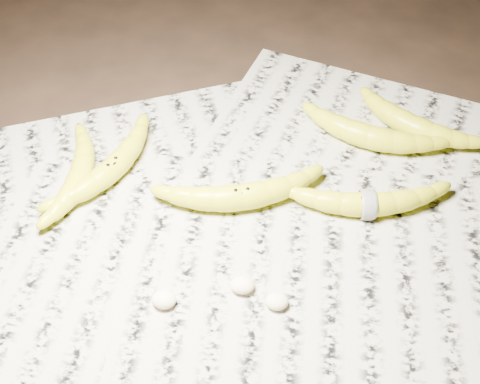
# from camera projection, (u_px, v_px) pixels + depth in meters

# --- Properties ---
(ground) EXTENTS (3.00, 3.00, 0.00)m
(ground) POSITION_uv_depth(u_px,v_px,m) (227.00, 228.00, 0.96)
(ground) COLOR black
(ground) RESTS_ON ground
(newspaper_patch) EXTENTS (0.90, 0.70, 0.01)m
(newspaper_patch) POSITION_uv_depth(u_px,v_px,m) (248.00, 221.00, 0.96)
(newspaper_patch) COLOR #B0AB96
(newspaper_patch) RESTS_ON ground
(banana_left_a) EXTENTS (0.15, 0.21, 0.04)m
(banana_left_a) POSITION_uv_depth(u_px,v_px,m) (112.00, 167.00, 1.01)
(banana_left_a) COLOR yellow
(banana_left_a) RESTS_ON newspaper_patch
(banana_left_b) EXTENTS (0.06, 0.18, 0.03)m
(banana_left_b) POSITION_uv_depth(u_px,v_px,m) (79.00, 173.00, 1.00)
(banana_left_b) COLOR yellow
(banana_left_b) RESTS_ON newspaper_patch
(banana_center) EXTENTS (0.23, 0.12, 0.04)m
(banana_center) POSITION_uv_depth(u_px,v_px,m) (241.00, 195.00, 0.96)
(banana_center) COLOR yellow
(banana_center) RESTS_ON newspaper_patch
(banana_taped) EXTENTS (0.22, 0.08, 0.04)m
(banana_taped) POSITION_uv_depth(u_px,v_px,m) (368.00, 203.00, 0.96)
(banana_taped) COLOR yellow
(banana_taped) RESTS_ON newspaper_patch
(banana_upper_a) EXTENTS (0.21, 0.12, 0.04)m
(banana_upper_a) POSITION_uv_depth(u_px,v_px,m) (369.00, 135.00, 1.05)
(banana_upper_a) COLOR yellow
(banana_upper_a) RESTS_ON newspaper_patch
(banana_upper_b) EXTENTS (0.19, 0.15, 0.04)m
(banana_upper_b) POSITION_uv_depth(u_px,v_px,m) (412.00, 124.00, 1.07)
(banana_upper_b) COLOR yellow
(banana_upper_b) RESTS_ON newspaper_patch
(measuring_tape) EXTENTS (0.01, 0.05, 0.05)m
(measuring_tape) POSITION_uv_depth(u_px,v_px,m) (368.00, 203.00, 0.96)
(measuring_tape) COLOR white
(measuring_tape) RESTS_ON newspaper_patch
(flesh_chunk_a) EXTENTS (0.03, 0.03, 0.02)m
(flesh_chunk_a) POSITION_uv_depth(u_px,v_px,m) (164.00, 298.00, 0.86)
(flesh_chunk_a) COLOR #FFEFC5
(flesh_chunk_a) RESTS_ON newspaper_patch
(flesh_chunk_b) EXTENTS (0.03, 0.03, 0.02)m
(flesh_chunk_b) POSITION_uv_depth(u_px,v_px,m) (242.00, 283.00, 0.88)
(flesh_chunk_b) COLOR #FFEFC5
(flesh_chunk_b) RESTS_ON newspaper_patch
(flesh_chunk_c) EXTENTS (0.03, 0.03, 0.02)m
(flesh_chunk_c) POSITION_uv_depth(u_px,v_px,m) (277.00, 300.00, 0.86)
(flesh_chunk_c) COLOR #FFEFC5
(flesh_chunk_c) RESTS_ON newspaper_patch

